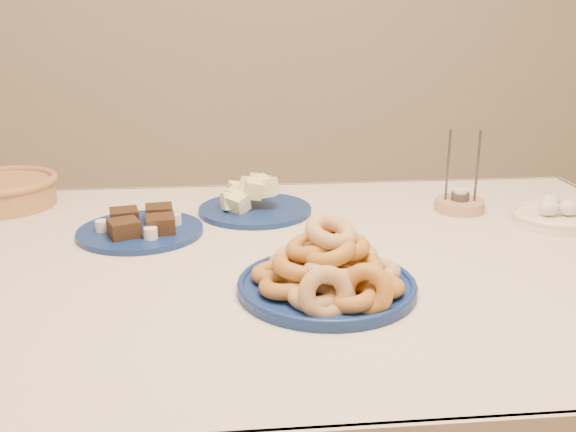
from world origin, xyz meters
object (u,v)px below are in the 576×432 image
Objects in this scene: brownie_plate at (141,227)px; egg_bowl at (554,216)px; dining_table at (286,305)px; candle_holder at (459,203)px; melon_plate at (252,202)px; donut_platter at (328,273)px; wicker_basket at (1,191)px.

brownie_plate is 0.93m from egg_bowl.
candle_holder reaches higher than dining_table.
brownie_plate is at bearing 151.44° from dining_table.
dining_table is 8.63× the size of candle_holder.
candle_holder is 0.90× the size of egg_bowl.
melon_plate is (-0.05, 0.30, 0.13)m from dining_table.
egg_bowl is (0.57, 0.32, -0.02)m from donut_platter.
wicker_basket is (-0.73, 0.59, 0.00)m from donut_platter.
donut_platter is 1.45× the size of egg_bowl.
dining_table is 4.80× the size of brownie_plate.
dining_table is at bearing -28.56° from brownie_plate.
dining_table is 5.74× the size of wicker_basket.
dining_table is 5.70× the size of melon_plate.
egg_bowl is (0.68, -0.16, -0.00)m from melon_plate.
candle_holder is (0.45, 0.26, 0.12)m from dining_table.
melon_plate is 0.50m from candle_holder.
candle_holder reaches higher than egg_bowl.
egg_bowl is (0.18, -0.12, 0.00)m from candle_holder.
melon_plate reaches higher than egg_bowl.
candle_holder is at bearing -4.22° from melon_plate.
wicker_basket is 1.33m from egg_bowl.
candle_holder is at bearing 48.18° from donut_platter.
wicker_basket is at bearing 169.43° from melon_plate.
dining_table is 0.66m from egg_bowl.
melon_plate reaches higher than wicker_basket.
donut_platter is at bearing -72.41° from dining_table.
dining_table is at bearing -167.37° from egg_bowl.
candle_holder is (1.12, -0.15, -0.02)m from wicker_basket.
brownie_plate reaches higher than dining_table.
brownie_plate is (-0.36, 0.34, -0.02)m from donut_platter.
egg_bowl is at bearing -1.39° from brownie_plate.
donut_platter is (0.06, -0.18, 0.14)m from dining_table.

